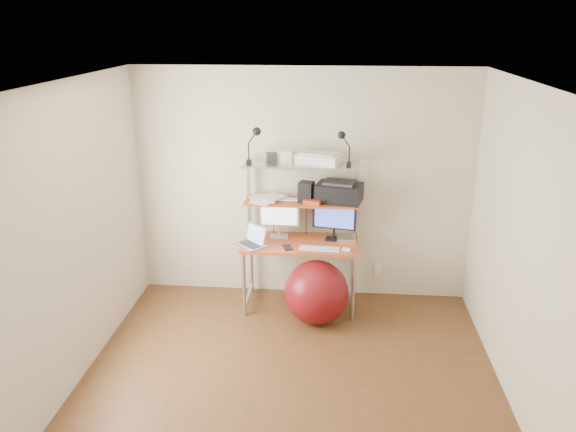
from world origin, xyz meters
name	(u,v)px	position (x,y,z in m)	size (l,w,h in m)	color
room	(288,251)	(0.00, 0.00, 1.25)	(3.60, 3.60, 3.60)	brown
computer_desk	(301,221)	(0.00, 1.50, 0.96)	(1.20, 0.60, 1.57)	#BA4D24
wall_outlet	(378,270)	(0.85, 1.79, 0.30)	(0.08, 0.01, 0.12)	silver
monitor_silver	(279,215)	(-0.23, 1.59, 0.99)	(0.42, 0.15, 0.47)	#BBBABF
monitor_black	(334,219)	(0.35, 1.56, 0.97)	(0.46, 0.16, 0.46)	black
laptop	(253,241)	(-0.48, 1.33, 0.78)	(0.38, 0.38, 0.26)	silver
keyboard	(319,249)	(0.21, 1.27, 0.75)	(0.41, 0.12, 0.01)	silver
mouse	(346,249)	(0.48, 1.26, 0.75)	(0.09, 0.05, 0.02)	silver
mac_mini	(346,238)	(0.48, 1.55, 0.76)	(0.20, 0.20, 0.04)	silver
phone	(288,247)	(-0.12, 1.28, 0.75)	(0.08, 0.14, 0.01)	black
printer	(339,192)	(0.39, 1.59, 1.25)	(0.52, 0.41, 0.22)	black
nas_cube	(306,192)	(0.05, 1.56, 1.26)	(0.14, 0.14, 0.21)	black
red_box	(312,202)	(0.12, 1.47, 1.17)	(0.17, 0.11, 0.05)	#B6381D
scanner	(319,158)	(0.17, 1.60, 1.60)	(0.49, 0.39, 0.11)	silver
box_white	(286,157)	(-0.16, 1.56, 1.62)	(0.11, 0.09, 0.13)	silver
box_grey	(272,158)	(-0.31, 1.58, 1.60)	(0.10, 0.10, 0.10)	#2B2B2D
clip_lamp_left	(255,138)	(-0.46, 1.47, 1.83)	(0.15, 0.09, 0.39)	black
clip_lamp_right	(343,141)	(0.41, 1.48, 1.81)	(0.14, 0.08, 0.36)	black
exercise_ball	(316,292)	(0.19, 1.13, 0.33)	(0.65, 0.65, 0.65)	maroon
paper_stack	(265,199)	(-0.38, 1.57, 1.17)	(0.43, 0.43, 0.03)	white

